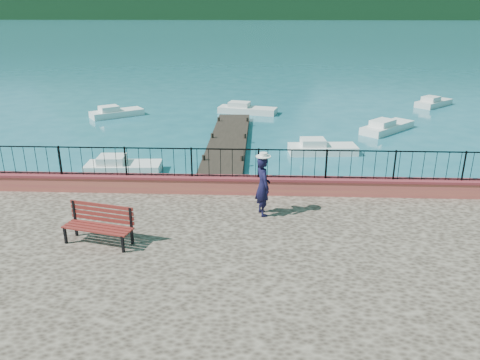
# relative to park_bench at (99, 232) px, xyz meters

# --- Properties ---
(ground) EXTENTS (2000.00, 2000.00, 0.00)m
(ground) POSITION_rel_park_bench_xyz_m (4.44, -0.01, -1.51)
(ground) COLOR #19596B
(ground) RESTS_ON ground
(parapet) EXTENTS (28.00, 0.46, 0.58)m
(parapet) POSITION_rel_park_bench_xyz_m (4.44, 3.69, -0.02)
(parapet) COLOR #B55A41
(parapet) RESTS_ON promenade
(railing) EXTENTS (27.00, 0.05, 0.95)m
(railing) POSITION_rel_park_bench_xyz_m (4.44, 3.69, 0.75)
(railing) COLOR black
(railing) RESTS_ON parapet
(dock) EXTENTS (2.00, 16.00, 0.30)m
(dock) POSITION_rel_park_bench_xyz_m (2.44, 11.99, -1.36)
(dock) COLOR #2D231C
(dock) RESTS_ON ground
(far_forest) EXTENTS (900.00, 60.00, 18.00)m
(far_forest) POSITION_rel_park_bench_xyz_m (4.44, 299.99, 7.49)
(far_forest) COLOR black
(far_forest) RESTS_ON ground
(companion_hill) EXTENTS (448.00, 384.00, 180.00)m
(companion_hill) POSITION_rel_park_bench_xyz_m (224.44, 559.99, -1.51)
(companion_hill) COLOR #142D23
(companion_hill) RESTS_ON ground
(park_bench) EXTENTS (1.95, 1.04, 1.03)m
(park_bench) POSITION_rel_park_bench_xyz_m (0.00, 0.00, 0.00)
(park_bench) COLOR black
(park_bench) RESTS_ON promenade
(person) EXTENTS (0.63, 0.77, 1.81)m
(person) POSITION_rel_park_bench_xyz_m (4.29, 2.02, 0.60)
(person) COLOR black
(person) RESTS_ON promenade
(hat) EXTENTS (0.44, 0.44, 0.12)m
(hat) POSITION_rel_park_bench_xyz_m (4.29, 2.02, 1.57)
(hat) COLOR white
(hat) RESTS_ON person
(boat_0) EXTENTS (3.42, 1.51, 0.80)m
(boat_0) POSITION_rel_park_bench_xyz_m (-1.99, 8.98, -1.11)
(boat_0) COLOR silver
(boat_0) RESTS_ON ground
(boat_1) EXTENTS (3.52, 1.57, 0.80)m
(boat_1) POSITION_rel_park_bench_xyz_m (7.39, 12.32, -1.11)
(boat_1) COLOR white
(boat_1) RESTS_ON ground
(boat_2) EXTENTS (3.80, 3.82, 0.80)m
(boat_2) POSITION_rel_park_bench_xyz_m (11.87, 17.14, -1.11)
(boat_2) COLOR silver
(boat_2) RESTS_ON ground
(boat_3) EXTENTS (3.59, 3.09, 0.80)m
(boat_3) POSITION_rel_park_bench_xyz_m (-5.66, 20.38, -1.11)
(boat_3) COLOR silver
(boat_3) RESTS_ON ground
(boat_4) EXTENTS (4.26, 2.22, 0.80)m
(boat_4) POSITION_rel_park_bench_xyz_m (3.26, 21.81, -1.11)
(boat_4) COLOR silver
(boat_4) RESTS_ON ground
(boat_5) EXTENTS (3.33, 3.23, 0.80)m
(boat_5) POSITION_rel_park_bench_xyz_m (17.29, 25.03, -1.11)
(boat_5) COLOR silver
(boat_5) RESTS_ON ground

